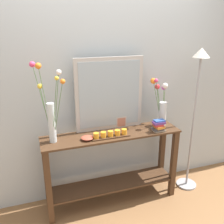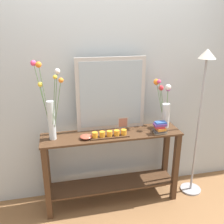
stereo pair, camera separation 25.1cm
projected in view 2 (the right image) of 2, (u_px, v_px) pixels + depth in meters
ground_plane at (112, 200)px, 2.87m from camera, size 7.00×6.00×0.02m
wall_back at (106, 78)px, 2.68m from camera, size 6.40×0.08×2.70m
console_table at (112, 161)px, 2.70m from camera, size 1.45×0.34×0.83m
mirror_leaning at (111, 94)px, 2.59m from camera, size 0.73×0.03×0.77m
tall_vase_left at (50, 109)px, 2.36m from camera, size 0.28×0.23×0.76m
vase_right at (165, 106)px, 2.69m from camera, size 0.21×0.19×0.53m
candle_tray at (110, 134)px, 2.50m from camera, size 0.39×0.09×0.07m
picture_frame_small at (123, 122)px, 2.72m from camera, size 0.12×0.01×0.12m
decorative_bowl at (86, 137)px, 2.47m from camera, size 0.12×0.12×0.04m
book_stack at (160, 128)px, 2.57m from camera, size 0.14×0.10×0.13m
floor_lamp at (201, 101)px, 2.66m from camera, size 0.24×0.24×1.67m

